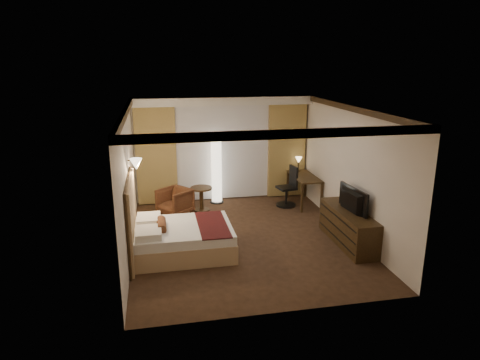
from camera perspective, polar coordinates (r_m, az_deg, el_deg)
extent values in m
cube|color=#311F13|center=(8.97, 0.51, -7.77)|extent=(4.50, 5.50, 0.01)
cube|color=white|center=(8.27, 0.55, 9.64)|extent=(4.50, 5.50, 0.01)
cube|color=beige|center=(11.15, -2.37, 4.22)|extent=(4.50, 0.02, 2.70)
cube|color=beige|center=(8.37, -14.73, -0.24)|extent=(0.02, 5.50, 2.70)
cube|color=beige|center=(9.23, 14.33, 1.28)|extent=(0.02, 5.50, 2.70)
cube|color=white|center=(10.72, -2.24, 10.51)|extent=(4.50, 0.50, 0.20)
cube|color=silver|center=(11.10, -2.30, 3.63)|extent=(2.48, 0.04, 2.45)
cube|color=tan|center=(10.91, -11.12, 3.13)|extent=(1.00, 0.14, 2.45)
cube|color=tan|center=(11.42, 6.22, 3.90)|extent=(1.00, 0.14, 2.45)
imported|color=#4B1F16|center=(10.33, -8.70, -2.67)|extent=(0.91, 0.92, 0.69)
imported|color=black|center=(8.65, 14.32, -2.23)|extent=(0.66, 1.04, 0.13)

